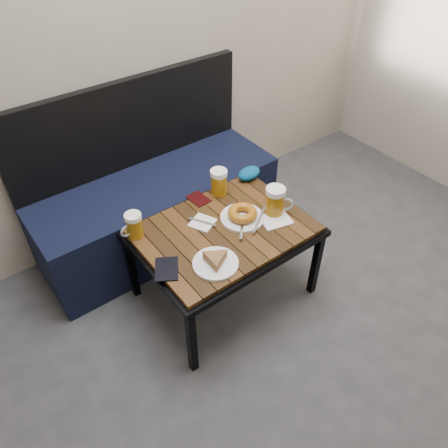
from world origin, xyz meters
TOP-DOWN VIEW (x-y plane):
  - bench at (0.08, 1.76)m, footprint 1.40×0.50m
  - cafe_table at (0.13, 1.17)m, footprint 0.84×0.62m
  - beer_mug_left at (-0.23, 1.39)m, footprint 0.12×0.08m
  - beer_mug_centre at (0.28, 1.41)m, footprint 0.14×0.11m
  - beer_mug_right at (0.40, 1.11)m, footprint 0.14×0.13m
  - plate_pie at (-0.04, 1.01)m, footprint 0.20×0.20m
  - plate_bagel at (0.25, 1.17)m, footprint 0.27×0.24m
  - napkin_left at (0.07, 1.27)m, footprint 0.15×0.15m
  - napkin_right at (0.37, 1.07)m, footprint 0.17×0.15m
  - passport_navy at (-0.23, 1.11)m, footprint 0.16×0.17m
  - passport_burgundy at (0.16, 1.43)m, footprint 0.09×0.12m
  - knit_pouch at (0.49, 1.42)m, footprint 0.15×0.11m

SIDE VIEW (x-z plane):
  - bench at x=0.08m, z-range -0.20..0.75m
  - cafe_table at x=0.13m, z-range 0.19..0.66m
  - passport_burgundy at x=0.16m, z-range 0.47..0.48m
  - passport_navy at x=-0.23m, z-range 0.47..0.48m
  - napkin_left at x=0.07m, z-range 0.47..0.48m
  - napkin_right at x=0.37m, z-range 0.47..0.48m
  - plate_pie at x=-0.04m, z-range 0.47..0.52m
  - plate_bagel at x=0.25m, z-range 0.47..0.53m
  - knit_pouch at x=0.49m, z-range 0.47..0.53m
  - beer_mug_left at x=-0.23m, z-range 0.47..0.60m
  - beer_mug_centre at x=0.28m, z-range 0.47..0.61m
  - beer_mug_right at x=0.40m, z-range 0.47..0.63m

